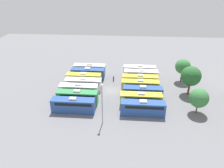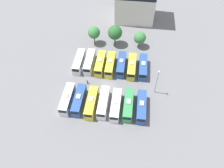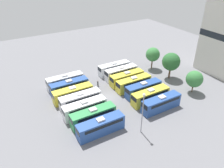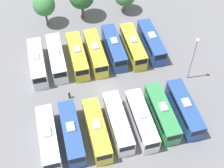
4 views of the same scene
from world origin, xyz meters
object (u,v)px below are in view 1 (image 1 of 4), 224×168
bus_2 (84,79)px  tree_2 (199,98)px  bus_12 (141,99)px  bus_5 (78,97)px  bus_11 (143,92)px  tree_0 (183,66)px  bus_10 (140,86)px  light_pole (102,98)px  bus_6 (73,105)px  bus_9 (140,80)px  worker_person (114,79)px  bus_3 (83,84)px  bus_0 (90,69)px  bus_7 (140,71)px  bus_13 (143,108)px  bus_4 (79,90)px  bus_1 (88,73)px  bus_8 (141,75)px  tree_1 (191,76)px

bus_2 → tree_2: bearing=66.4°
bus_12 → tree_2: 13.00m
bus_5 → bus_11: size_ratio=1.00×
tree_0 → bus_11: bearing=-46.9°
bus_10 → bus_12: size_ratio=1.00×
bus_12 → light_pole: 12.26m
bus_6 → bus_9: size_ratio=1.00×
bus_9 → worker_person: (-2.90, -7.78, -1.03)m
bus_3 → worker_person: bearing=128.8°
bus_2 → bus_0: bearing=176.1°
bus_6 → bus_11: same height
bus_7 → bus_13: (21.47, 0.04, 0.00)m
bus_12 → bus_13: size_ratio=1.00×
bus_10 → worker_person: bus_10 is taller
bus_10 → bus_11: same height
bus_3 → bus_7: same height
bus_4 → bus_12: (3.49, 16.02, 0.00)m
bus_0 → bus_10: same height
bus_6 → bus_7: same height
bus_1 → bus_3: same height
light_pole → tree_0: size_ratio=1.33×
bus_5 → bus_8: (-14.28, 16.09, 0.00)m
bus_3 → bus_4: same height
bus_11 → bus_8: bearing=-180.0°
bus_4 → light_pole: size_ratio=1.07×
bus_2 → tree_0: (-4.16, 28.52, 3.01)m
bus_3 → bus_13: (10.81, 15.77, 0.00)m
bus_5 → bus_10: same height
light_pole → bus_6: bearing=-118.6°
bus_6 → light_pole: 9.31m
bus_4 → bus_7: same height
bus_7 → tree_1: tree_1 is taller
bus_1 → bus_7: same height
bus_12 → bus_3: bearing=-114.6°
tree_2 → bus_13: bearing=-82.2°
bus_11 → tree_0: size_ratio=1.43×
bus_1 → bus_8: size_ratio=1.00×
worker_person → tree_2: size_ratio=0.27×
bus_3 → bus_0: bearing=-179.9°
bus_9 → bus_3: bearing=-77.7°
bus_4 → bus_7: (-14.29, 16.21, 0.00)m
bus_4 → bus_8: same height
bus_12 → bus_13: same height
bus_3 → worker_person: 10.15m
bus_13 → light_pole: (3.97, -8.73, 4.40)m
tree_0 → bus_5: bearing=-62.3°
bus_8 → bus_10: bearing=-3.9°
bus_0 → tree_2: size_ratio=1.65×
bus_0 → bus_3: 10.63m
bus_7 → bus_13: bearing=0.1°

